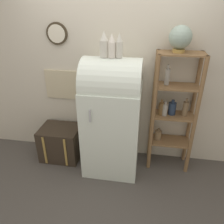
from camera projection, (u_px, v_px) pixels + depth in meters
name	position (u px, v px, depth m)	size (l,w,h in m)	color
ground_plane	(110.00, 174.00, 3.04)	(12.00, 12.00, 0.00)	#4C4742
wall_back	(116.00, 68.00, 2.93)	(7.00, 0.09, 2.70)	beige
refrigerator	(112.00, 115.00, 2.86)	(0.72, 0.70, 1.57)	silver
suitcase_trunk	(61.00, 142.00, 3.29)	(0.57, 0.46, 0.50)	#33281E
shelf_unit	(173.00, 109.00, 2.85)	(0.57, 0.32, 1.62)	olive
globe	(180.00, 38.00, 2.44)	(0.26, 0.26, 0.30)	#AD8942
vase_left	(104.00, 45.00, 2.47)	(0.10, 0.10, 0.29)	beige
vase_center	(112.00, 47.00, 2.44)	(0.09, 0.09, 0.27)	silver
vase_right	(119.00, 46.00, 2.44)	(0.08, 0.08, 0.28)	beige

